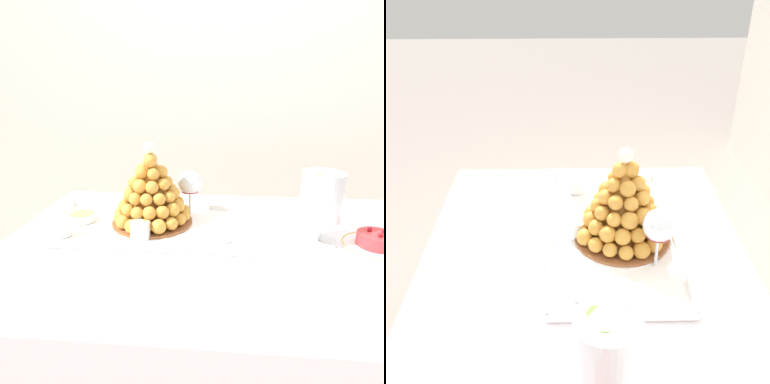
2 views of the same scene
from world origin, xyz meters
TOP-DOWN VIEW (x-y plane):
  - buffet_table at (0.00, 0.00)m, footprint 1.34×0.86m
  - serving_tray at (-0.26, 0.07)m, footprint 0.64×0.34m
  - croquembouche at (-0.25, 0.10)m, footprint 0.26×0.26m
  - dessert_cup_left at (-0.50, -0.02)m, footprint 0.05×0.05m
  - dessert_cup_mid_left at (-0.26, -0.02)m, footprint 0.06×0.06m
  - dessert_cup_centre at (-0.02, -0.01)m, footprint 0.05×0.05m
  - creme_brulee_ramekin at (-0.48, 0.10)m, footprint 0.09×0.09m
  - macaron_goblet at (0.26, 0.02)m, footprint 0.12×0.12m
  - wine_glass at (-0.13, 0.18)m, footprint 0.08×0.08m

SIDE VIEW (x-z plane):
  - buffet_table at x=0.00m, z-range 0.28..1.01m
  - serving_tray at x=-0.26m, z-range 0.73..0.75m
  - creme_brulee_ramekin at x=-0.48m, z-range 0.75..0.77m
  - dessert_cup_centre at x=-0.02m, z-range 0.74..0.79m
  - dessert_cup_left at x=-0.50m, z-range 0.74..0.79m
  - dessert_cup_mid_left at x=-0.26m, z-range 0.74..0.79m
  - croquembouche at x=-0.25m, z-range 0.71..0.98m
  - wine_glass at x=-0.13m, z-range 0.77..0.94m
  - macaron_goblet at x=0.26m, z-range 0.76..0.98m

